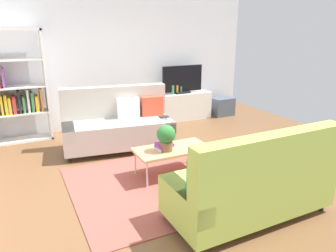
# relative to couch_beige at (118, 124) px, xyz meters

# --- Properties ---
(ground_plane) EXTENTS (7.68, 7.68, 0.00)m
(ground_plane) POSITION_rel_couch_beige_xyz_m (0.44, -1.28, -0.45)
(ground_plane) COLOR brown
(wall_far) EXTENTS (6.40, 0.12, 2.90)m
(wall_far) POSITION_rel_couch_beige_xyz_m (0.44, 1.52, 1.00)
(wall_far) COLOR silver
(wall_far) RESTS_ON ground_plane
(area_rug) EXTENTS (2.90, 2.20, 0.01)m
(area_rug) POSITION_rel_couch_beige_xyz_m (0.32, -1.62, -0.44)
(area_rug) COLOR #9E4C42
(area_rug) RESTS_ON ground_plane
(couch_beige) EXTENTS (2.00, 1.09, 1.10)m
(couch_beige) POSITION_rel_couch_beige_xyz_m (0.00, 0.00, 0.00)
(couch_beige) COLOR #B2ADA3
(couch_beige) RESTS_ON ground_plane
(couch_green) EXTENTS (1.91, 0.87, 1.10)m
(couch_green) POSITION_rel_couch_beige_xyz_m (0.66, -2.84, -0.01)
(couch_green) COLOR #A3BC4C
(couch_green) RESTS_ON ground_plane
(coffee_table) EXTENTS (1.10, 0.56, 0.42)m
(coffee_table) POSITION_rel_couch_beige_xyz_m (0.37, -1.42, -0.05)
(coffee_table) COLOR tan
(coffee_table) RESTS_ON ground_plane
(tv_console) EXTENTS (1.40, 0.44, 0.64)m
(tv_console) POSITION_rel_couch_beige_xyz_m (1.93, 1.18, -0.13)
(tv_console) COLOR silver
(tv_console) RESTS_ON ground_plane
(tv) EXTENTS (1.00, 0.20, 0.64)m
(tv) POSITION_rel_couch_beige_xyz_m (1.93, 1.16, 0.51)
(tv) COLOR black
(tv) RESTS_ON tv_console
(bookshelf) EXTENTS (1.10, 0.36, 2.10)m
(bookshelf) POSITION_rel_couch_beige_xyz_m (-1.60, 1.20, 0.54)
(bookshelf) COLOR white
(bookshelf) RESTS_ON ground_plane
(storage_trunk) EXTENTS (0.52, 0.40, 0.44)m
(storage_trunk) POSITION_rel_couch_beige_xyz_m (3.03, 1.08, -0.23)
(storage_trunk) COLOR #4C5666
(storage_trunk) RESTS_ON ground_plane
(potted_plant) EXTENTS (0.27, 0.27, 0.38)m
(potted_plant) POSITION_rel_couch_beige_xyz_m (0.25, -1.46, 0.19)
(potted_plant) COLOR brown
(potted_plant) RESTS_ON coffee_table
(table_book_0) EXTENTS (0.26, 0.21, 0.04)m
(table_book_0) POSITION_rel_couch_beige_xyz_m (0.25, -1.39, -0.01)
(table_book_0) COLOR silver
(table_book_0) RESTS_ON coffee_table
(table_book_1) EXTENTS (0.27, 0.23, 0.03)m
(table_book_1) POSITION_rel_couch_beige_xyz_m (0.25, -1.39, 0.02)
(table_book_1) COLOR purple
(table_book_1) RESTS_ON table_book_0
(table_book_2) EXTENTS (0.24, 0.18, 0.03)m
(table_book_2) POSITION_rel_couch_beige_xyz_m (0.25, -1.39, 0.05)
(table_book_2) COLOR purple
(table_book_2) RESTS_ON table_book_1
(vase_0) EXTENTS (0.09, 0.09, 0.19)m
(vase_0) POSITION_rel_couch_beige_xyz_m (1.35, 1.23, 0.29)
(vase_0) COLOR #33B29E
(vase_0) RESTS_ON tv_console
(vase_1) EXTENTS (0.12, 0.12, 0.13)m
(vase_1) POSITION_rel_couch_beige_xyz_m (1.50, 1.23, 0.26)
(vase_1) COLOR silver
(vase_1) RESTS_ON tv_console
(bottle_0) EXTENTS (0.06, 0.06, 0.21)m
(bottle_0) POSITION_rel_couch_beige_xyz_m (1.67, 1.14, 0.30)
(bottle_0) COLOR #3F8C4C
(bottle_0) RESTS_ON tv_console
(bottle_1) EXTENTS (0.05, 0.05, 0.20)m
(bottle_1) POSITION_rel_couch_beige_xyz_m (1.79, 1.14, 0.29)
(bottle_1) COLOR orange
(bottle_1) RESTS_ON tv_console
(bottle_2) EXTENTS (0.04, 0.04, 0.17)m
(bottle_2) POSITION_rel_couch_beige_xyz_m (1.89, 1.14, 0.28)
(bottle_2) COLOR #3F8C4C
(bottle_2) RESTS_ON tv_console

